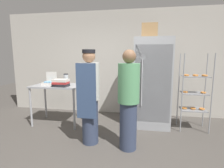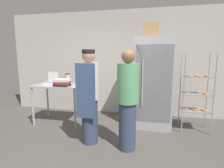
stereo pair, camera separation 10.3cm
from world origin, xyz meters
name	(u,v)px [view 2 (the right image)]	position (x,y,z in m)	size (l,w,h in m)	color
ground_plane	(97,158)	(0.00, 0.00, 0.00)	(14.00, 14.00, 0.00)	#4C4742
back_wall	(121,63)	(0.00, 2.34, 1.38)	(6.40, 0.12, 2.76)	#B7B2A8
refrigerator	(153,83)	(0.84, 1.53, 0.98)	(0.80, 0.71, 1.95)	#9EA0A5
baking_rack	(196,93)	(1.72, 1.46, 0.80)	(0.58, 0.42, 1.62)	#93969B
prep_counter	(59,89)	(-1.28, 1.27, 0.80)	(1.09, 0.68, 0.91)	#9EA0A5
donut_box	(51,82)	(-1.50, 1.29, 0.96)	(0.27, 0.24, 0.29)	silver
blender_pitcher	(68,79)	(-1.16, 1.46, 1.02)	(0.13, 0.13, 0.24)	#99999E
binder_stack	(62,83)	(-1.11, 1.08, 0.99)	(0.33, 0.25, 0.16)	#232328
cardboard_storage_box	(151,31)	(0.75, 1.55, 2.10)	(0.34, 0.30, 0.31)	#937047
person_baker	(89,96)	(-0.27, 0.48, 0.87)	(0.35, 0.37, 1.67)	#333D56
person_customer	(128,100)	(0.42, 0.39, 0.85)	(0.35, 0.35, 1.67)	#333D56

